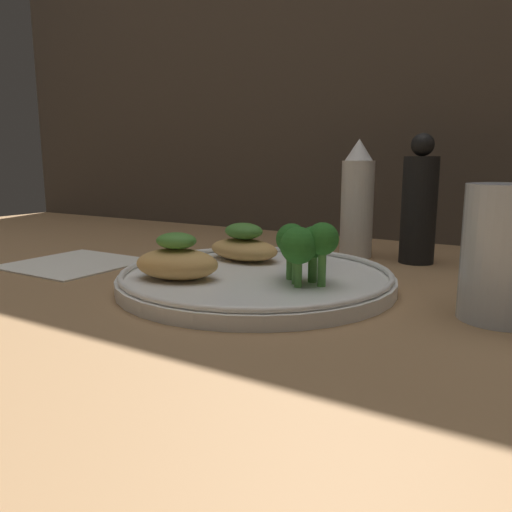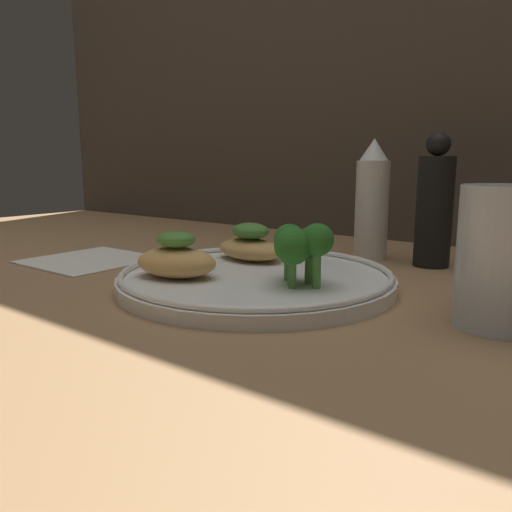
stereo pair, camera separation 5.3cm
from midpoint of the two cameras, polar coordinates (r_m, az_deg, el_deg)
The scene contains 9 objects.
ground_plane at distance 53.94cm, azimuth -2.82°, elevation -4.10°, with size 180.00×180.00×1.00cm, color #936D47.
plate at distance 53.58cm, azimuth -2.84°, elevation -2.56°, with size 29.49×29.49×2.00cm.
grilled_meat_front at distance 52.01cm, azimuth -11.94°, elevation -0.59°, with size 9.94×7.90×4.84cm.
grilled_meat_middle at distance 61.13cm, azimuth -3.90°, elevation 1.18°, with size 10.55×7.77×4.56cm.
broccoli_bunch at distance 48.57cm, azimuth 2.46°, elevation 1.43°, with size 7.09×6.34×6.24cm.
sauce_bottle at distance 70.83cm, azimuth 9.40°, elevation 6.18°, with size 4.51×4.51×16.38cm.
pepper_grinder at distance 68.14cm, azimuth 16.04°, elevation 5.59°, with size 4.53×4.53×16.90cm.
drinking_glass at distance 45.31cm, azimuth 23.63°, elevation 0.25°, with size 6.94×6.94×11.53cm.
napkin at distance 70.67cm, azimuth -22.10°, elevation -0.74°, with size 14.90×14.90×0.40cm.
Camera 1 is at (27.17, -44.58, 13.31)cm, focal length 35.00 mm.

